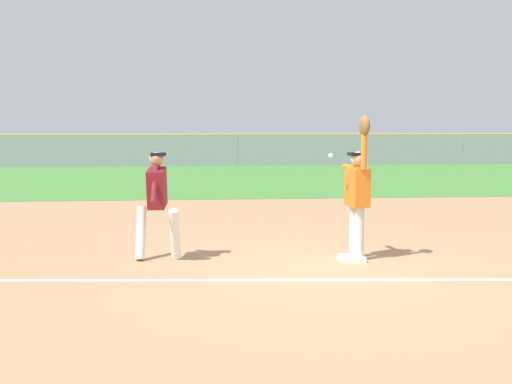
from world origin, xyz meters
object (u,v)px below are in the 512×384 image
Objects in this scene: parked_car_green at (245,150)px; parked_car_blue at (138,150)px; fielder at (358,189)px; baseball at (331,156)px; parked_car_red at (346,149)px; first_base at (352,258)px; runner at (157,198)px.

parked_car_blue is at bearing -178.37° from parked_car_green.
baseball is (-0.46, -0.08, 0.54)m from fielder.
fielder reaches higher than baseball.
parked_car_green and parked_car_red have the same top height.
fielder is 27.47m from parked_car_blue.
parked_car_red reaches higher than first_base.
runner is 23.24× the size of baseball.
first_base is at bearing -74.21° from parked_car_blue.
parked_car_blue is (-3.07, 26.55, -0.32)m from runner.
fielder is 30.81× the size of baseball.
parked_car_green is (6.20, 0.27, 0.00)m from parked_car_blue.
runner is (-3.05, 0.31, 0.96)m from first_base.
parked_car_green is at bearing 179.26° from parked_car_red.
first_base is 5.14× the size of baseball.
fielder is 0.72m from baseball.
parked_car_red is at bearing -4.38° from parked_car_green.
fielder is at bearing -73.93° from parked_car_blue.
fielder is 27.31m from parked_car_red.
runner is 27.00m from parked_car_green.
parked_car_blue is 1.01× the size of parked_car_green.
baseball is at bearing -91.76° from parked_car_green.
fielder reaches higher than first_base.
fielder is at bearing -90.79° from parked_car_green.
first_base is 0.08× the size of parked_car_red.
parked_car_red is (6.45, 26.73, -0.99)m from baseball.
parked_car_blue and parked_car_green have the same top height.
fielder is 0.51× the size of parked_car_blue.
runner reaches higher than parked_car_blue.
baseball is 0.02× the size of parked_car_red.
parked_car_blue is 1.00× the size of parked_car_red.
parked_car_blue is (-5.77, 26.83, -0.99)m from baseball.
parked_car_red is at bearing 2.48° from parked_car_blue.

